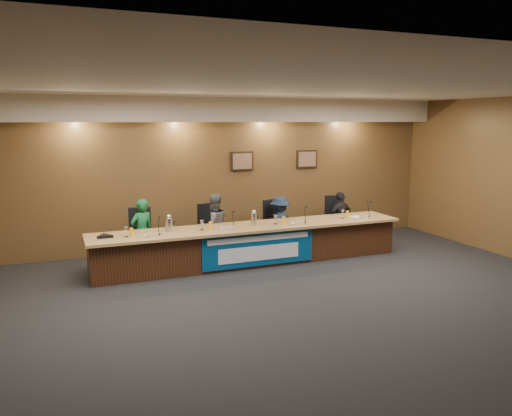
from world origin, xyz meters
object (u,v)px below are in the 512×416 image
Objects in this scene: panelist_b at (214,226)px; carafe_mid at (254,219)px; panelist_c at (280,224)px; speakerphone at (105,236)px; carafe_left at (169,225)px; panelist_a at (142,232)px; office_chair_b at (213,234)px; office_chair_c at (278,228)px; panelist_d at (340,219)px; office_chair_d at (338,223)px; banner at (259,249)px; dais_body at (251,245)px; office_chair_a at (141,240)px.

carafe_mid is (0.61, -0.62, 0.22)m from panelist_b.
speakerphone is (-3.59, -0.63, 0.19)m from panelist_c.
carafe_left is 1.63m from carafe_mid.
panelist_a reaches higher than office_chair_b.
office_chair_c is at bearing 15.30° from carafe_left.
panelist_d is (2.91, 0.00, -0.05)m from panelist_b.
carafe_mid is (-2.30, -0.62, 0.27)m from panelist_d.
office_chair_d is 2.44m from carafe_mid.
speakerphone is at bearing 172.06° from banner.
office_chair_c is (1.44, 0.10, -0.17)m from panelist_b.
office_chair_b and office_chair_d have the same top height.
office_chair_d is 1.94× the size of carafe_left.
panelist_d is 2.91m from office_chair_b.
dais_body is 0.42m from banner.
panelist_c is 3.66× the size of speakerphone.
panelist_a is at bearing 160.16° from office_chair_c.
dais_body is at bearing -161.47° from office_chair_d.
office_chair_a is (-1.42, 0.10, -0.17)m from panelist_b.
panelist_a is at bearing -11.85° from panelist_d.
panelist_c is at bearing 34.03° from dais_body.
panelist_c is 2.44× the size of office_chair_d.
carafe_mid is (-0.83, -0.72, 0.39)m from office_chair_c.
banner is at bearing -77.16° from office_chair_b.
panelist_b is 5.44× the size of carafe_mid.
carafe_mid reaches higher than banner.
panelist_b reaches higher than office_chair_d.
carafe_left reaches higher than dais_body.
office_chair_d is (0.00, 0.10, -0.12)m from panelist_d.
office_chair_b is 1.02m from carafe_mid.
panelist_a is 4.33m from panelist_d.
office_chair_d is (2.35, 1.11, 0.10)m from banner.
panelist_b is 2.72× the size of office_chair_b.
panelist_d is 0.15m from office_chair_d.
panelist_d is at bearing 14.19° from dais_body.
carafe_left is (-2.46, -0.67, 0.39)m from office_chair_c.
panelist_d is at bearing 170.80° from panelist_b.
panelist_a is 2.69× the size of office_chair_a.
carafe_left is 1.13m from speakerphone.
panelist_c is (1.44, 0.00, -0.07)m from panelist_b.
dais_body is at bearing 124.20° from panelist_b.
panelist_a reaches higher than carafe_mid.
panelist_b reaches higher than panelist_c.
office_chair_b is (-0.56, 1.11, 0.10)m from banner.
office_chair_b is 1.50× the size of speakerphone.
carafe_left reaches higher than banner.
office_chair_c is (-0.00, 0.10, -0.11)m from panelist_c.
panelist_c is (0.88, 0.59, 0.24)m from dais_body.
panelist_a is at bearing -176.61° from office_chair_d.
panelist_c is at bearing 9.98° from speakerphone.
banner reaches higher than dais_body.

